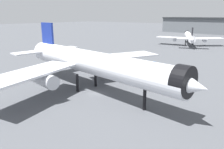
{
  "coord_description": "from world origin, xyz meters",
  "views": [
    {
      "loc": [
        37.23,
        -38.76,
        19.71
      ],
      "look_at": [
        5.27,
        0.47,
        5.95
      ],
      "focal_mm": 35.43,
      "sensor_mm": 36.0,
      "label": 1
    }
  ],
  "objects_px": {
    "airliner_far_taxiway": "(189,37)",
    "airliner_near_gate": "(92,63)",
    "service_truck_front": "(115,59)",
    "traffic_cone_near_nose": "(34,68)",
    "baggage_tug_wing": "(153,64)"
  },
  "relations": [
    {
      "from": "service_truck_front",
      "to": "traffic_cone_near_nose",
      "type": "bearing_deg",
      "value": 106.72
    },
    {
      "from": "traffic_cone_near_nose",
      "to": "baggage_tug_wing",
      "type": "bearing_deg",
      "value": 42.32
    },
    {
      "from": "airliner_far_taxiway",
      "to": "baggage_tug_wing",
      "type": "height_order",
      "value": "airliner_far_taxiway"
    },
    {
      "from": "service_truck_front",
      "to": "traffic_cone_near_nose",
      "type": "relative_size",
      "value": 9.42
    },
    {
      "from": "airliner_near_gate",
      "to": "baggage_tug_wing",
      "type": "xyz_separation_m",
      "value": [
        -1.34,
        34.97,
        -6.64
      ]
    },
    {
      "from": "traffic_cone_near_nose",
      "to": "airliner_near_gate",
      "type": "bearing_deg",
      "value": -7.18
    },
    {
      "from": "airliner_far_taxiway",
      "to": "airliner_near_gate",
      "type": "bearing_deg",
      "value": 162.93
    },
    {
      "from": "airliner_near_gate",
      "to": "traffic_cone_near_nose",
      "type": "bearing_deg",
      "value": 178.96
    },
    {
      "from": "airliner_near_gate",
      "to": "service_truck_front",
      "type": "bearing_deg",
      "value": 125.06
    },
    {
      "from": "airliner_far_taxiway",
      "to": "traffic_cone_near_nose",
      "type": "relative_size",
      "value": 73.61
    },
    {
      "from": "service_truck_front",
      "to": "baggage_tug_wing",
      "type": "distance_m",
      "value": 16.43
    },
    {
      "from": "airliner_far_taxiway",
      "to": "service_truck_front",
      "type": "xyz_separation_m",
      "value": [
        -2.82,
        -76.59,
        -3.87
      ]
    },
    {
      "from": "airliner_far_taxiway",
      "to": "baggage_tug_wing",
      "type": "xyz_separation_m",
      "value": [
        13.23,
        -73.08,
        -4.49
      ]
    },
    {
      "from": "airliner_near_gate",
      "to": "service_truck_front",
      "type": "distance_m",
      "value": 36.44
    },
    {
      "from": "airliner_near_gate",
      "to": "traffic_cone_near_nose",
      "type": "distance_m",
      "value": 35.94
    }
  ]
}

